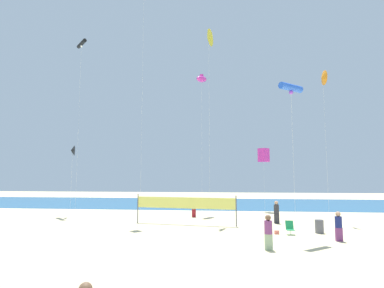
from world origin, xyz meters
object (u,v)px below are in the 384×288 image
object	(u,v)px
beachgoer_charcoal_shirt	(276,211)
beachgoer_navy_shirt	(339,225)
kite_magenta_box	(264,155)
beachgoer_sage_shirt	(194,208)
kite_orange_delta	(323,78)
folding_beach_chair	(290,227)
trash_barrel	(319,226)
beachgoer_plum_shirt	(268,231)
kite_black_delta	(73,151)
kite_blue_tube	(291,88)
kite_black_tube	(82,44)
beach_handbag	(277,232)
kite_yellow_delta	(209,38)
kite_magenta_inflatable	(202,79)
volleyball_net	(185,204)

from	to	relation	value
beachgoer_charcoal_shirt	beachgoer_navy_shirt	bearing A→B (deg)	93.25
kite_magenta_box	beachgoer_charcoal_shirt	bearing A→B (deg)	-91.09
beachgoer_sage_shirt	kite_orange_delta	xyz separation A→B (m)	(11.92, -1.82, 11.83)
folding_beach_chair	trash_barrel	bearing A→B (deg)	23.70
beachgoer_plum_shirt	kite_black_delta	world-z (taller)	kite_black_delta
kite_blue_tube	kite_black_tube	distance (m)	25.64
kite_black_tube	kite_orange_delta	bearing A→B (deg)	-9.45
kite_black_delta	beach_handbag	bearing A→B (deg)	-22.54
beachgoer_sage_shirt	folding_beach_chair	distance (m)	11.02
kite_yellow_delta	folding_beach_chair	bearing A→B (deg)	-46.00
kite_blue_tube	kite_magenta_inflatable	xyz separation A→B (m)	(-6.86, 13.08, 5.03)
beach_handbag	kite_magenta_inflatable	xyz separation A→B (m)	(-5.93, 11.50, 14.55)
beachgoer_navy_shirt	folding_beach_chair	xyz separation A→B (m)	(-2.49, 1.96, -0.48)
folding_beach_chair	beach_handbag	distance (m)	0.94
beachgoer_charcoal_shirt	kite_blue_tube	distance (m)	10.82
beachgoer_plum_shirt	kite_black_tube	world-z (taller)	kite_black_tube
beachgoer_charcoal_shirt	beachgoer_navy_shirt	distance (m)	7.34
trash_barrel	kite_magenta_inflatable	xyz separation A→B (m)	(-8.93, 10.78, 14.22)
kite_yellow_delta	kite_black_tube	xyz separation A→B (m)	(-14.82, 4.66, 2.16)
beachgoer_plum_shirt	beachgoer_sage_shirt	distance (m)	13.96
beachgoer_plum_shirt	beach_handbag	xyz separation A→B (m)	(1.16, 4.70, -0.86)
volleyball_net	kite_black_delta	xyz separation A→B (m)	(-12.03, 4.22, 4.85)
beach_handbag	beachgoer_navy_shirt	bearing A→B (deg)	-30.06
volleyball_net	kite_blue_tube	xyz separation A→B (m)	(7.66, -5.15, 8.00)
beachgoer_charcoal_shirt	beachgoer_sage_shirt	bearing A→B (deg)	-41.69
folding_beach_chair	kite_blue_tube	bearing A→B (deg)	-82.94
volleyball_net	beachgoer_navy_shirt	bearing A→B (deg)	-28.64
beachgoer_charcoal_shirt	trash_barrel	distance (m)	4.78
beachgoer_plum_shirt	folding_beach_chair	bearing A→B (deg)	-68.99
volleyball_net	beachgoer_charcoal_shirt	bearing A→B (deg)	10.23
beachgoer_navy_shirt	beach_handbag	size ratio (longest dim) A/B	5.72
kite_blue_tube	folding_beach_chair	bearing A→B (deg)	91.66
kite_yellow_delta	kite_magenta_inflatable	bearing A→B (deg)	101.27
beachgoer_charcoal_shirt	folding_beach_chair	world-z (taller)	beachgoer_charcoal_shirt
trash_barrel	kite_magenta_box	distance (m)	14.82
beachgoer_charcoal_shirt	kite_magenta_box	bearing A→B (deg)	-108.39
kite_orange_delta	kite_black_delta	size ratio (longest dim) A/B	1.91
kite_orange_delta	kite_yellow_delta	world-z (taller)	kite_yellow_delta
kite_yellow_delta	kite_magenta_box	size ratio (longest dim) A/B	2.48
kite_black_tube	kite_magenta_inflatable	xyz separation A→B (m)	(13.71, 0.92, -4.29)
kite_blue_tube	trash_barrel	bearing A→B (deg)	47.92
beachgoer_navy_shirt	folding_beach_chair	size ratio (longest dim) A/B	1.99
beachgoer_charcoal_shirt	kite_black_delta	world-z (taller)	kite_black_delta
kite_blue_tube	kite_black_delta	bearing A→B (deg)	154.55
kite_blue_tube	kite_magenta_box	world-z (taller)	kite_blue_tube
beachgoer_plum_shirt	kite_blue_tube	bearing A→B (deg)	-79.36
beach_handbag	kite_black_tube	distance (m)	29.20
beachgoer_plum_shirt	kite_yellow_delta	xyz separation A→B (m)	(-3.66, 10.61, 15.82)
folding_beach_chair	kite_orange_delta	size ratio (longest dim) A/B	0.07
trash_barrel	beach_handbag	xyz separation A→B (m)	(-2.99, -0.71, -0.33)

